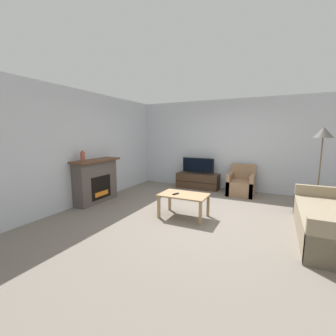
{
  "coord_description": "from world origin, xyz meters",
  "views": [
    {
      "loc": [
        1.28,
        -4.39,
        1.68
      ],
      "look_at": [
        -1.12,
        0.54,
        0.85
      ],
      "focal_mm": 24.0,
      "sensor_mm": 36.0,
      "label": 1
    }
  ],
  "objects_px": {
    "coffee_table": "(184,197)",
    "fireplace": "(96,180)",
    "mantel_vase_left": "(83,156)",
    "armchair": "(241,185)",
    "remote": "(176,194)",
    "tv": "(198,166)",
    "couch": "(335,222)",
    "floor_lamp": "(323,137)",
    "tv_stand": "(198,181)"
  },
  "relations": [
    {
      "from": "remote",
      "to": "floor_lamp",
      "type": "height_order",
      "value": "floor_lamp"
    },
    {
      "from": "armchair",
      "to": "floor_lamp",
      "type": "distance_m",
      "value": 2.3
    },
    {
      "from": "couch",
      "to": "remote",
      "type": "bearing_deg",
      "value": -174.66
    },
    {
      "from": "tv",
      "to": "floor_lamp",
      "type": "bearing_deg",
      "value": -17.77
    },
    {
      "from": "remote",
      "to": "floor_lamp",
      "type": "relative_size",
      "value": 0.08
    },
    {
      "from": "floor_lamp",
      "to": "fireplace",
      "type": "bearing_deg",
      "value": -162.53
    },
    {
      "from": "tv_stand",
      "to": "remote",
      "type": "relative_size",
      "value": 8.45
    },
    {
      "from": "fireplace",
      "to": "coffee_table",
      "type": "distance_m",
      "value": 2.35
    },
    {
      "from": "coffee_table",
      "to": "couch",
      "type": "relative_size",
      "value": 0.43
    },
    {
      "from": "coffee_table",
      "to": "floor_lamp",
      "type": "xyz_separation_m",
      "value": [
        2.48,
        1.53,
        1.21
      ]
    },
    {
      "from": "floor_lamp",
      "to": "couch",
      "type": "bearing_deg",
      "value": -86.54
    },
    {
      "from": "mantel_vase_left",
      "to": "tv_stand",
      "type": "bearing_deg",
      "value": 57.98
    },
    {
      "from": "mantel_vase_left",
      "to": "tv",
      "type": "distance_m",
      "value": 3.43
    },
    {
      "from": "armchair",
      "to": "coffee_table",
      "type": "bearing_deg",
      "value": -108.9
    },
    {
      "from": "fireplace",
      "to": "floor_lamp",
      "type": "relative_size",
      "value": 0.71
    },
    {
      "from": "coffee_table",
      "to": "remote",
      "type": "distance_m",
      "value": 0.18
    },
    {
      "from": "fireplace",
      "to": "remote",
      "type": "xyz_separation_m",
      "value": [
        2.21,
        -0.09,
        -0.06
      ]
    },
    {
      "from": "fireplace",
      "to": "couch",
      "type": "xyz_separation_m",
      "value": [
        4.91,
        0.17,
        -0.27
      ]
    },
    {
      "from": "coffee_table",
      "to": "remote",
      "type": "relative_size",
      "value": 6.19
    },
    {
      "from": "mantel_vase_left",
      "to": "tv_stand",
      "type": "xyz_separation_m",
      "value": [
        1.8,
        2.88,
        -0.95
      ]
    },
    {
      "from": "fireplace",
      "to": "floor_lamp",
      "type": "bearing_deg",
      "value": 17.47
    },
    {
      "from": "armchair",
      "to": "couch",
      "type": "bearing_deg",
      "value": -50.7
    },
    {
      "from": "mantel_vase_left",
      "to": "remote",
      "type": "xyz_separation_m",
      "value": [
        2.19,
        0.3,
        -0.7
      ]
    },
    {
      "from": "fireplace",
      "to": "tv",
      "type": "xyz_separation_m",
      "value": [
        1.82,
        2.49,
        0.14
      ]
    },
    {
      "from": "tv",
      "to": "remote",
      "type": "height_order",
      "value": "tv"
    },
    {
      "from": "fireplace",
      "to": "coffee_table",
      "type": "bearing_deg",
      "value": -0.18
    },
    {
      "from": "couch",
      "to": "tv",
      "type": "bearing_deg",
      "value": 143.16
    },
    {
      "from": "tv",
      "to": "couch",
      "type": "bearing_deg",
      "value": -36.84
    },
    {
      "from": "tv_stand",
      "to": "armchair",
      "type": "bearing_deg",
      "value": -7.1
    },
    {
      "from": "remote",
      "to": "mantel_vase_left",
      "type": "bearing_deg",
      "value": -150.89
    },
    {
      "from": "coffee_table",
      "to": "fireplace",
      "type": "bearing_deg",
      "value": 179.82
    },
    {
      "from": "mantel_vase_left",
      "to": "tv",
      "type": "height_order",
      "value": "mantel_vase_left"
    },
    {
      "from": "floor_lamp",
      "to": "tv",
      "type": "bearing_deg",
      "value": 162.23
    },
    {
      "from": "tv_stand",
      "to": "couch",
      "type": "bearing_deg",
      "value": -36.87
    },
    {
      "from": "mantel_vase_left",
      "to": "tv_stand",
      "type": "distance_m",
      "value": 3.52
    },
    {
      "from": "fireplace",
      "to": "tv",
      "type": "distance_m",
      "value": 3.08
    },
    {
      "from": "tv_stand",
      "to": "fireplace",
      "type": "bearing_deg",
      "value": -126.12
    },
    {
      "from": "tv",
      "to": "couch",
      "type": "height_order",
      "value": "tv"
    },
    {
      "from": "coffee_table",
      "to": "remote",
      "type": "bearing_deg",
      "value": -151.08
    },
    {
      "from": "mantel_vase_left",
      "to": "remote",
      "type": "bearing_deg",
      "value": 7.86
    },
    {
      "from": "coffee_table",
      "to": "couch",
      "type": "xyz_separation_m",
      "value": [
        2.56,
        0.17,
        -0.14
      ]
    },
    {
      "from": "tv",
      "to": "coffee_table",
      "type": "xyz_separation_m",
      "value": [
        0.53,
        -2.49,
        -0.28
      ]
    },
    {
      "from": "mantel_vase_left",
      "to": "coffee_table",
      "type": "xyz_separation_m",
      "value": [
        2.33,
        0.38,
        -0.77
      ]
    },
    {
      "from": "tv",
      "to": "floor_lamp",
      "type": "height_order",
      "value": "floor_lamp"
    },
    {
      "from": "armchair",
      "to": "coffee_table",
      "type": "distance_m",
      "value": 2.47
    },
    {
      "from": "fireplace",
      "to": "tv",
      "type": "relative_size",
      "value": 1.3
    },
    {
      "from": "remote",
      "to": "couch",
      "type": "xyz_separation_m",
      "value": [
        2.7,
        0.25,
        -0.21
      ]
    },
    {
      "from": "mantel_vase_left",
      "to": "armchair",
      "type": "relative_size",
      "value": 0.3
    },
    {
      "from": "tv_stand",
      "to": "armchair",
      "type": "relative_size",
      "value": 1.57
    },
    {
      "from": "mantel_vase_left",
      "to": "coffee_table",
      "type": "bearing_deg",
      "value": 9.29
    }
  ]
}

